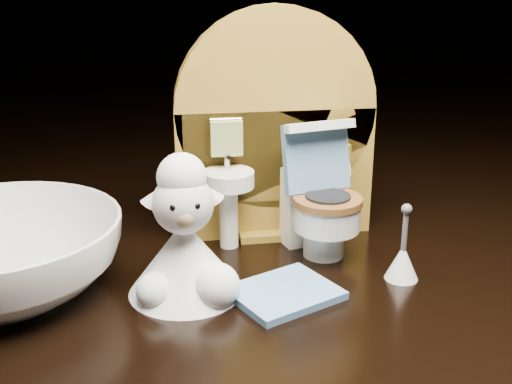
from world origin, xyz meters
TOP-DOWN VIEW (x-y plane):
  - backdrop_panel at (-0.00, 0.06)m, footprint 0.13×0.05m
  - toy_toilet at (0.02, 0.03)m, footprint 0.05×0.06m
  - bath_mat at (-0.01, -0.02)m, footprint 0.07×0.06m
  - toilet_brush at (0.06, -0.01)m, footprint 0.02×0.02m
  - plush_lamb at (-0.06, -0.01)m, footprint 0.06×0.06m

SIDE VIEW (x-z plane):
  - bath_mat at x=-0.01m, z-range 0.00..0.00m
  - toilet_brush at x=0.06m, z-range -0.01..0.04m
  - plush_lamb at x=-0.06m, z-range -0.01..0.07m
  - toy_toilet at x=0.02m, z-range -0.01..0.07m
  - backdrop_panel at x=0.00m, z-range -0.01..0.14m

